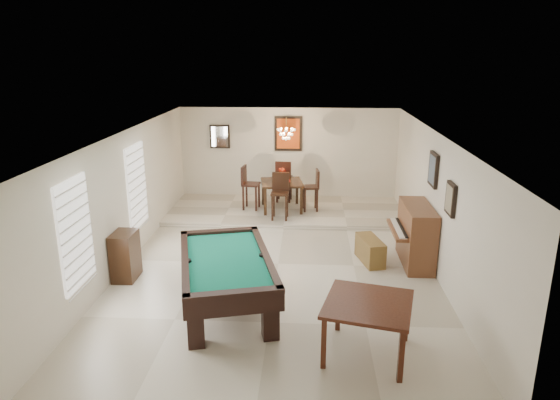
# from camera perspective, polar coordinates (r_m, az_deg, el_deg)

# --- Properties ---
(ground_plane) EXTENTS (6.00, 9.00, 0.02)m
(ground_plane) POSITION_cam_1_polar(r_m,az_deg,el_deg) (10.04, -0.20, -7.34)
(ground_plane) COLOR beige
(wall_back) EXTENTS (6.00, 0.04, 2.60)m
(wall_back) POSITION_cam_1_polar(r_m,az_deg,el_deg) (13.94, 0.95, 5.19)
(wall_back) COLOR silver
(wall_back) RESTS_ON ground_plane
(wall_front) EXTENTS (6.00, 0.04, 2.60)m
(wall_front) POSITION_cam_1_polar(r_m,az_deg,el_deg) (5.45, -3.27, -14.00)
(wall_front) COLOR silver
(wall_front) RESTS_ON ground_plane
(wall_left) EXTENTS (0.04, 9.00, 2.60)m
(wall_left) POSITION_cam_1_polar(r_m,az_deg,el_deg) (10.21, -17.27, 0.13)
(wall_left) COLOR silver
(wall_left) RESTS_ON ground_plane
(wall_right) EXTENTS (0.04, 9.00, 2.60)m
(wall_right) POSITION_cam_1_polar(r_m,az_deg,el_deg) (9.86, 17.46, -0.46)
(wall_right) COLOR silver
(wall_right) RESTS_ON ground_plane
(ceiling) EXTENTS (6.00, 9.00, 0.04)m
(ceiling) POSITION_cam_1_polar(r_m,az_deg,el_deg) (9.29, -0.22, 7.53)
(ceiling) COLOR white
(ceiling) RESTS_ON wall_back
(dining_step) EXTENTS (6.00, 2.50, 0.12)m
(dining_step) POSITION_cam_1_polar(r_m,az_deg,el_deg) (13.05, 0.69, -1.25)
(dining_step) COLOR beige
(dining_step) RESTS_ON ground_plane
(window_left_front) EXTENTS (0.06, 1.00, 1.70)m
(window_left_front) POSITION_cam_1_polar(r_m,az_deg,el_deg) (8.25, -22.35, -3.56)
(window_left_front) COLOR white
(window_left_front) RESTS_ON wall_left
(window_left_rear) EXTENTS (0.06, 1.00, 1.70)m
(window_left_rear) POSITION_cam_1_polar(r_m,az_deg,el_deg) (10.71, -16.07, 1.55)
(window_left_rear) COLOR white
(window_left_rear) RESTS_ON wall_left
(pool_table) EXTENTS (2.01, 2.87, 0.87)m
(pool_table) POSITION_cam_1_polar(r_m,az_deg,el_deg) (8.30, -6.12, -9.47)
(pool_table) COLOR black
(pool_table) RESTS_ON ground_plane
(square_table) EXTENTS (1.39, 1.39, 0.79)m
(square_table) POSITION_cam_1_polar(r_m,az_deg,el_deg) (7.22, 9.91, -14.23)
(square_table) COLOR #37180D
(square_table) RESTS_ON ground_plane
(upright_piano) EXTENTS (0.80, 1.43, 1.19)m
(upright_piano) POSITION_cam_1_polar(r_m,az_deg,el_deg) (10.19, 14.55, -3.86)
(upright_piano) COLOR brown
(upright_piano) RESTS_ON ground_plane
(piano_bench) EXTENTS (0.55, 0.94, 0.49)m
(piano_bench) POSITION_cam_1_polar(r_m,az_deg,el_deg) (10.20, 10.26, -5.67)
(piano_bench) COLOR brown
(piano_bench) RESTS_ON ground_plane
(apothecary_chest) EXTENTS (0.40, 0.60, 0.90)m
(apothecary_chest) POSITION_cam_1_polar(r_m,az_deg,el_deg) (9.69, -17.27, -6.11)
(apothecary_chest) COLOR black
(apothecary_chest) RESTS_ON ground_plane
(dining_table) EXTENTS (1.18, 1.18, 0.86)m
(dining_table) POSITION_cam_1_polar(r_m,az_deg,el_deg) (12.87, 0.20, 0.78)
(dining_table) COLOR black
(dining_table) RESTS_ON dining_step
(flower_vase) EXTENTS (0.16, 0.16, 0.25)m
(flower_vase) POSITION_cam_1_polar(r_m,az_deg,el_deg) (12.73, 0.20, 3.19)
(flower_vase) COLOR #B52B0F
(flower_vase) RESTS_ON dining_table
(dining_chair_south) EXTENTS (0.43, 0.43, 1.13)m
(dining_chair_south) POSITION_cam_1_polar(r_m,az_deg,el_deg) (12.10, -0.01, 0.39)
(dining_chair_south) COLOR black
(dining_chair_south) RESTS_ON dining_step
(dining_chair_north) EXTENTS (0.45, 0.45, 1.14)m
(dining_chair_north) POSITION_cam_1_polar(r_m,az_deg,el_deg) (13.56, 0.46, 2.22)
(dining_chair_north) COLOR black
(dining_chair_north) RESTS_ON dining_step
(dining_chair_west) EXTENTS (0.47, 0.47, 1.14)m
(dining_chair_west) POSITION_cam_1_polar(r_m,az_deg,el_deg) (12.90, -3.32, 1.42)
(dining_chair_west) COLOR black
(dining_chair_west) RESTS_ON dining_step
(dining_chair_east) EXTENTS (0.44, 0.44, 1.06)m
(dining_chair_east) POSITION_cam_1_polar(r_m,az_deg,el_deg) (12.79, 3.50, 1.12)
(dining_chair_east) COLOR black
(dining_chair_east) RESTS_ON dining_step
(chandelier) EXTENTS (0.44, 0.44, 0.60)m
(chandelier) POSITION_cam_1_polar(r_m,az_deg,el_deg) (12.50, 0.71, 8.05)
(chandelier) COLOR #FFE5B2
(chandelier) RESTS_ON ceiling
(back_painting) EXTENTS (0.75, 0.06, 0.95)m
(back_painting) POSITION_cam_1_polar(r_m,az_deg,el_deg) (13.79, 0.96, 7.60)
(back_painting) COLOR #D84C14
(back_painting) RESTS_ON wall_back
(back_mirror) EXTENTS (0.55, 0.06, 0.65)m
(back_mirror) POSITION_cam_1_polar(r_m,az_deg,el_deg) (14.02, -6.89, 7.21)
(back_mirror) COLOR white
(back_mirror) RESTS_ON wall_back
(right_picture_upper) EXTENTS (0.06, 0.55, 0.65)m
(right_picture_upper) POSITION_cam_1_polar(r_m,az_deg,el_deg) (9.99, 17.14, 3.34)
(right_picture_upper) COLOR slate
(right_picture_upper) RESTS_ON wall_right
(right_picture_lower) EXTENTS (0.06, 0.45, 0.55)m
(right_picture_lower) POSITION_cam_1_polar(r_m,az_deg,el_deg) (8.82, 18.93, 0.12)
(right_picture_lower) COLOR gray
(right_picture_lower) RESTS_ON wall_right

